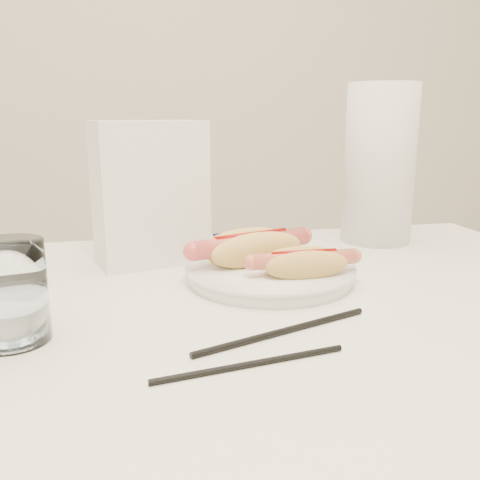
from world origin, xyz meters
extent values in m
cube|color=white|center=(0.00, 0.00, 0.73)|extent=(1.20, 0.80, 0.04)
cylinder|color=silver|center=(0.54, 0.34, 0.35)|extent=(0.04, 0.04, 0.71)
cylinder|color=white|center=(0.08, 0.08, 0.76)|extent=(0.25, 0.25, 0.02)
ellipsoid|color=#EEBF5F|center=(0.06, 0.09, 0.80)|extent=(0.16, 0.08, 0.05)
ellipsoid|color=#EEBF5F|center=(0.05, 0.12, 0.80)|extent=(0.16, 0.08, 0.05)
ellipsoid|color=#EEBF5F|center=(0.05, 0.11, 0.78)|extent=(0.15, 0.10, 0.03)
cylinder|color=#D7514B|center=(0.05, 0.11, 0.80)|extent=(0.19, 0.09, 0.03)
cylinder|color=#990A05|center=(0.05, 0.11, 0.82)|extent=(0.12, 0.05, 0.01)
ellipsoid|color=#DFB357|center=(0.11, 0.01, 0.79)|extent=(0.12, 0.03, 0.04)
ellipsoid|color=#DFB357|center=(0.11, 0.04, 0.79)|extent=(0.12, 0.03, 0.04)
ellipsoid|color=#DFB357|center=(0.11, 0.03, 0.78)|extent=(0.11, 0.05, 0.02)
cylinder|color=#DF684E|center=(0.11, 0.03, 0.80)|extent=(0.15, 0.02, 0.02)
cylinder|color=#990A05|center=(0.11, 0.03, 0.81)|extent=(0.09, 0.01, 0.01)
cylinder|color=white|center=(-0.25, -0.06, 0.81)|extent=(0.08, 0.08, 0.11)
cylinder|color=black|center=(0.04, -0.11, 0.75)|extent=(0.22, 0.09, 0.01)
cylinder|color=black|center=(-0.01, -0.18, 0.75)|extent=(0.20, 0.04, 0.01)
cube|color=white|center=(-0.09, 0.22, 0.87)|extent=(0.19, 0.14, 0.23)
cube|color=#111236|center=(0.12, 0.33, 0.75)|extent=(0.15, 0.15, 0.01)
cylinder|color=silver|center=(0.35, 0.28, 0.90)|extent=(0.17, 0.17, 0.30)
camera|label=1|loc=(-0.12, -0.63, 0.99)|focal=38.43mm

